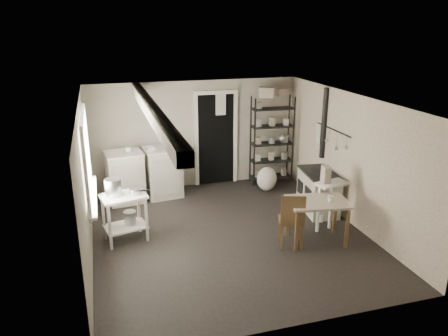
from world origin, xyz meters
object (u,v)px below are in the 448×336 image
object	(u,v)px
base_cabinets	(144,177)
chair	(291,217)
stockpot	(113,187)
stove	(319,189)
work_table	(317,220)
shelf_rack	(272,141)
flour_sack	(267,180)
prep_table	(125,218)

from	to	relation	value
base_cabinets	chair	distance (m)	3.35
stockpot	chair	bearing A→B (deg)	-19.20
stockpot	chair	size ratio (longest dim) A/B	0.31
stove	work_table	distance (m)	1.27
base_cabinets	shelf_rack	bearing A→B (deg)	-3.33
stove	flour_sack	distance (m)	1.39
base_cabinets	flour_sack	xyz separation A→B (m)	(2.56, -0.31, -0.22)
work_table	chair	bearing A→B (deg)	176.63
base_cabinets	flour_sack	world-z (taller)	base_cabinets
shelf_rack	stove	size ratio (longest dim) A/B	1.96
base_cabinets	flour_sack	bearing A→B (deg)	-13.60
stove	stockpot	bearing A→B (deg)	-170.80
base_cabinets	chair	xyz separation A→B (m)	(2.04, -2.66, 0.03)
shelf_rack	stove	bearing A→B (deg)	-77.48
stove	base_cabinets	bearing A→B (deg)	160.09
stockpot	shelf_rack	distance (m)	3.97
shelf_rack	stockpot	bearing A→B (deg)	-147.99
stockpot	work_table	xyz separation A→B (m)	(3.15, -0.97, -0.56)
stove	prep_table	bearing A→B (deg)	-169.95
flour_sack	work_table	bearing A→B (deg)	-91.62
flour_sack	base_cabinets	bearing A→B (deg)	173.03
stockpot	flour_sack	world-z (taller)	stockpot
shelf_rack	work_table	distance (m)	2.93
prep_table	flour_sack	size ratio (longest dim) A/B	1.55
prep_table	chair	size ratio (longest dim) A/B	0.87
prep_table	base_cabinets	bearing A→B (deg)	73.69
shelf_rack	work_table	bearing A→B (deg)	-93.22
work_table	flour_sack	distance (m)	2.38
prep_table	chair	xyz separation A→B (m)	(2.56, -0.89, 0.08)
shelf_rack	prep_table	bearing A→B (deg)	-146.35
shelf_rack	flour_sack	size ratio (longest dim) A/B	3.74
stockpot	shelf_rack	size ratio (longest dim) A/B	0.15
prep_table	base_cabinets	xyz separation A→B (m)	(0.52, 1.77, 0.06)
shelf_rack	stove	xyz separation A→B (m)	(0.27, -1.74, -0.51)
base_cabinets	prep_table	bearing A→B (deg)	-112.94
shelf_rack	chair	world-z (taller)	shelf_rack
stockpot	flour_sack	distance (m)	3.58
shelf_rack	flour_sack	world-z (taller)	shelf_rack
stockpot	stove	bearing A→B (deg)	2.21
base_cabinets	shelf_rack	xyz separation A→B (m)	(2.84, 0.16, 0.49)
prep_table	stockpot	size ratio (longest dim) A/B	2.84
base_cabinets	shelf_rack	distance (m)	2.88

